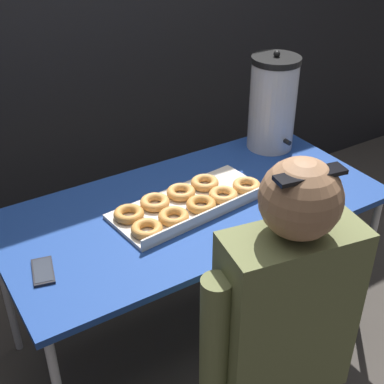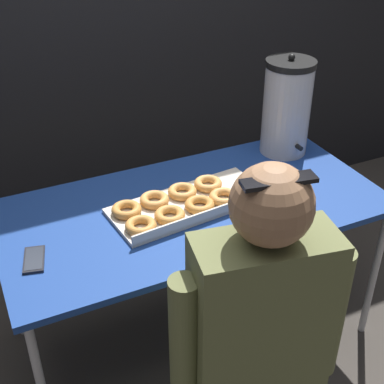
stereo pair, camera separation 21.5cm
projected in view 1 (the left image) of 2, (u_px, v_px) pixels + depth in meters
The scene contains 7 objects.
ground_plane at pixel (193, 331), 2.57m from camera, with size 12.00×12.00×0.00m, color #3D3833.
back_wall at pixel (83, 19), 2.65m from camera, with size 6.00×0.11×2.50m.
folding_table at pixel (193, 213), 2.21m from camera, with size 1.57×0.77×0.73m.
donut_box at pixel (188, 203), 2.15m from camera, with size 0.68×0.35×0.05m.
coffee_urn at pixel (273, 103), 2.51m from camera, with size 0.23×0.26×0.48m.
cell_phone at pixel (43, 271), 1.82m from camera, with size 0.10×0.16×0.01m.
person_seated at pixel (282, 347), 1.68m from camera, with size 0.55×0.28×1.29m.
Camera 1 is at (-0.97, -1.55, 1.93)m, focal length 50.00 mm.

